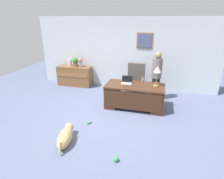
{
  "coord_description": "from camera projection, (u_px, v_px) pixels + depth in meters",
  "views": [
    {
      "loc": [
        1.35,
        -4.37,
        2.65
      ],
      "look_at": [
        0.12,
        0.3,
        0.75
      ],
      "focal_mm": 29.43,
      "sensor_mm": 36.0,
      "label": 1
    }
  ],
  "objects": [
    {
      "name": "person_standing",
      "position": [
        156.0,
        76.0,
        6.07
      ],
      "size": [
        0.32,
        0.32,
        1.64
      ],
      "color": "#262323",
      "rests_on": "ground_plane"
    },
    {
      "name": "ground_plane",
      "position": [
        105.0,
        117.0,
        5.23
      ],
      "size": [
        12.0,
        12.0,
        0.0
      ],
      "primitive_type": "plane",
      "color": "slate"
    },
    {
      "name": "armchair",
      "position": [
        135.0,
        82.0,
        6.51
      ],
      "size": [
        0.6,
        0.59,
        1.16
      ],
      "color": "#564C47",
      "rests_on": "ground_plane"
    },
    {
      "name": "vase_empty",
      "position": [
        70.0,
        62.0,
        7.41
      ],
      "size": [
        0.16,
        0.16,
        0.3
      ],
      "primitive_type": "cylinder",
      "color": "silver",
      "rests_on": "credenza"
    },
    {
      "name": "dog_toy_bone",
      "position": [
        89.0,
        123.0,
        4.9
      ],
      "size": [
        0.13,
        0.16,
        0.05
      ],
      "primitive_type": "ellipsoid",
      "rotation": [
        0.0,
        0.0,
        4.13
      ],
      "color": "green",
      "rests_on": "ground_plane"
    },
    {
      "name": "laptop",
      "position": [
        127.0,
        81.0,
        5.69
      ],
      "size": [
        0.32,
        0.22,
        0.22
      ],
      "color": "#B2B5BA",
      "rests_on": "desk"
    },
    {
      "name": "vase_with_flowers",
      "position": [
        80.0,
        61.0,
        7.28
      ],
      "size": [
        0.17,
        0.17,
        0.36
      ],
      "color": "#A78FB6",
      "rests_on": "credenza"
    },
    {
      "name": "desk_lamp",
      "position": [
        157.0,
        71.0,
        5.3
      ],
      "size": [
        0.22,
        0.22,
        0.61
      ],
      "color": "#9E8447",
      "rests_on": "desk"
    },
    {
      "name": "potted_plant",
      "position": [
        75.0,
        62.0,
        7.34
      ],
      "size": [
        0.24,
        0.24,
        0.36
      ],
      "color": "brown",
      "rests_on": "credenza"
    },
    {
      "name": "dog_toy_ball",
      "position": [
        116.0,
        159.0,
        3.61
      ],
      "size": [
        0.1,
        0.1,
        0.1
      ],
      "primitive_type": "sphere",
      "color": "green",
      "rests_on": "ground_plane"
    },
    {
      "name": "back_wall",
      "position": [
        124.0,
        54.0,
        7.07
      ],
      "size": [
        7.0,
        0.16,
        2.7
      ],
      "color": "silver",
      "rests_on": "ground_plane"
    },
    {
      "name": "dog_lying",
      "position": [
        65.0,
        137.0,
        4.13
      ],
      "size": [
        0.44,
        0.89,
        0.3
      ],
      "color": "tan",
      "rests_on": "ground_plane"
    },
    {
      "name": "credenza",
      "position": [
        75.0,
        76.0,
        7.57
      ],
      "size": [
        1.4,
        0.5,
        0.81
      ],
      "color": "brown",
      "rests_on": "ground_plane"
    },
    {
      "name": "desk",
      "position": [
        134.0,
        96.0,
        5.66
      ],
      "size": [
        1.76,
        0.85,
        0.74
      ],
      "color": "#4C2B19",
      "rests_on": "ground_plane"
    }
  ]
}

